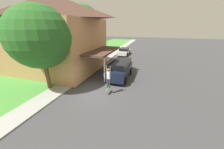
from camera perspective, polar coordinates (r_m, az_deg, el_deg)
ground_plane at (r=11.27m, az=-7.41°, el=-8.55°), size 120.00×120.00×0.00m
lawn at (r=20.03m, az=-21.05°, el=3.88°), size 10.00×80.00×0.08m
sidewalk at (r=17.66m, az=-9.78°, el=2.81°), size 1.80×80.00×0.10m
house at (r=17.80m, az=-24.48°, el=16.75°), size 13.13×9.50×8.94m
lawn_tree_near at (r=12.20m, az=-30.09°, el=14.39°), size 5.15×5.15×7.19m
lawn_tree_far at (r=18.72m, az=-13.19°, el=21.61°), size 4.82×4.82×8.17m
suv_parked at (r=14.06m, az=3.88°, el=2.55°), size 2.03×4.74×1.97m
car_down_street at (r=26.03m, az=5.57°, el=10.45°), size 1.98×4.39×1.37m
skateboarder at (r=10.34m, az=-1.64°, el=-0.96°), size 0.41×0.23×1.96m
skateboard at (r=10.97m, az=-1.97°, el=-6.55°), size 0.21×0.78×0.18m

